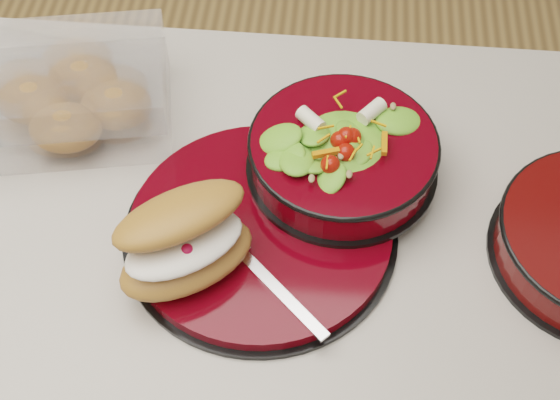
# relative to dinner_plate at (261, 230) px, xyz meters

# --- Properties ---
(dinner_plate) EXTENTS (0.30, 0.30, 0.02)m
(dinner_plate) POSITION_rel_dinner_plate_xyz_m (0.00, 0.00, 0.00)
(dinner_plate) COLOR black
(dinner_plate) RESTS_ON island_counter
(salad_bowl) EXTENTS (0.22, 0.22, 0.09)m
(salad_bowl) POSITION_rel_dinner_plate_xyz_m (0.08, 0.09, 0.04)
(salad_bowl) COLOR black
(salad_bowl) RESTS_ON dinner_plate
(croissant) EXTENTS (0.17, 0.16, 0.09)m
(croissant) POSITION_rel_dinner_plate_xyz_m (-0.07, -0.06, 0.05)
(croissant) COLOR #A76733
(croissant) RESTS_ON dinner_plate
(fork) EXTENTS (0.13, 0.13, 0.00)m
(fork) POSITION_rel_dinner_plate_xyz_m (0.01, -0.07, 0.01)
(fork) COLOR silver
(fork) RESTS_ON dinner_plate
(pastry_box) EXTENTS (0.26, 0.21, 0.09)m
(pastry_box) POSITION_rel_dinner_plate_xyz_m (-0.24, 0.15, 0.03)
(pastry_box) COLOR white
(pastry_box) RESTS_ON island_counter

